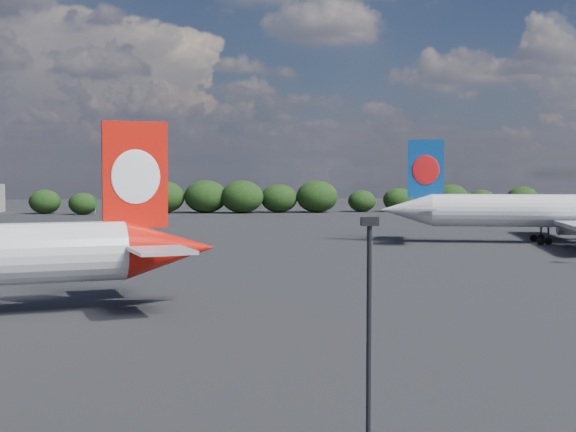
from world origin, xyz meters
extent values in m
plane|color=black|center=(0.00, 60.00, 0.00)|extent=(500.00, 500.00, 0.00)
cone|color=red|center=(7.71, 23.64, 4.75)|extent=(8.55, 6.50, 4.75)
cube|color=red|center=(4.95, 22.93, 10.84)|extent=(5.18, 1.77, 8.56)
ellipsoid|color=white|center=(5.02, 22.65, 10.67)|extent=(3.91, 1.18, 4.37)
ellipsoid|color=white|center=(4.88, 23.20, 10.67)|extent=(3.91, 1.18, 4.37)
cube|color=#AAADB3|center=(7.17, 18.10, 5.13)|extent=(5.57, 6.59, 0.29)
cube|color=#AAADB3|center=(4.56, 28.23, 5.13)|extent=(5.57, 6.59, 0.29)
cylinder|color=silver|center=(66.73, 76.39, 5.15)|extent=(39.17, 14.79, 5.15)
cone|color=silver|center=(43.81, 82.32, 5.15)|extent=(9.26, 7.05, 5.15)
cube|color=navy|center=(46.80, 81.55, 11.74)|extent=(5.61, 1.92, 9.27)
ellipsoid|color=red|center=(46.72, 81.25, 11.55)|extent=(4.24, 1.28, 4.74)
ellipsoid|color=red|center=(46.88, 81.85, 11.55)|extent=(4.24, 1.28, 4.74)
cube|color=#AAADB3|center=(44.38, 76.32, 5.56)|extent=(6.03, 7.14, 0.31)
cube|color=#AAADB3|center=(47.22, 87.29, 5.56)|extent=(6.03, 7.14, 0.31)
cube|color=#AAADB3|center=(72.08, 88.83, 3.50)|extent=(11.64, 21.61, 0.57)
cylinder|color=#AAADB3|center=(72.79, 83.33, 2.16)|extent=(5.68, 3.98, 2.78)
cube|color=#AAADB3|center=(72.79, 83.33, 2.88)|extent=(2.27, 0.87, 1.24)
cylinder|color=black|center=(63.97, 73.91, 1.54)|extent=(0.35, 0.35, 2.57)
cylinder|color=black|center=(63.97, 73.91, 0.57)|extent=(1.21, 0.73, 1.13)
cylinder|color=black|center=(62.87, 74.20, 0.57)|extent=(1.21, 0.73, 1.13)
cylinder|color=black|center=(65.52, 79.89, 1.54)|extent=(0.35, 0.35, 2.57)
cylinder|color=black|center=(65.52, 79.89, 0.57)|extent=(1.21, 0.73, 1.13)
cylinder|color=black|center=(64.42, 80.18, 0.57)|extent=(1.21, 0.73, 1.13)
cylinder|color=black|center=(14.86, -17.94, 4.62)|extent=(0.16, 0.16, 9.24)
cube|color=black|center=(14.86, -17.94, 9.39)|extent=(0.55, 0.30, 0.28)
cube|color=#13601E|center=(-18.00, 176.00, 3.20)|extent=(6.00, 0.30, 2.60)
cylinder|color=#989AA0|center=(-20.50, 176.00, 1.00)|extent=(0.20, 0.20, 2.00)
cylinder|color=#989AA0|center=(-15.50, 176.00, 1.00)|extent=(0.20, 0.20, 2.00)
cube|color=yellow|center=(12.00, 182.00, 4.00)|extent=(5.00, 0.30, 3.00)
cylinder|color=#989AA0|center=(12.00, 182.00, 1.25)|extent=(0.30, 0.30, 2.50)
ellipsoid|color=black|center=(-29.87, 183.26, 3.32)|extent=(8.64, 7.31, 6.65)
ellipsoid|color=black|center=(-18.91, 177.27, 2.96)|extent=(7.70, 6.52, 5.92)
ellipsoid|color=black|center=(-8.50, 182.35, 3.33)|extent=(8.65, 7.32, 6.66)
ellipsoid|color=black|center=(2.34, 183.68, 4.50)|extent=(11.69, 9.89, 8.99)
ellipsoid|color=black|center=(14.03, 182.70, 4.61)|extent=(11.97, 10.13, 9.21)
ellipsoid|color=black|center=(24.10, 180.19, 4.58)|extent=(11.91, 10.08, 9.16)
ellipsoid|color=black|center=(34.69, 182.64, 4.03)|extent=(10.48, 8.87, 8.06)
ellipsoid|color=black|center=(45.43, 181.46, 4.55)|extent=(11.82, 10.00, 9.09)
ellipsoid|color=black|center=(58.95, 183.98, 3.11)|extent=(8.09, 6.85, 6.23)
ellipsoid|color=black|center=(69.48, 182.88, 3.45)|extent=(8.98, 7.60, 6.90)
ellipsoid|color=black|center=(84.06, 179.87, 3.99)|extent=(10.38, 8.79, 7.99)
ellipsoid|color=black|center=(92.68, 178.26, 3.20)|extent=(8.32, 7.04, 6.40)
ellipsoid|color=black|center=(105.95, 180.60, 3.65)|extent=(9.49, 8.03, 7.30)
camera|label=1|loc=(9.19, -42.63, 10.89)|focal=50.00mm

